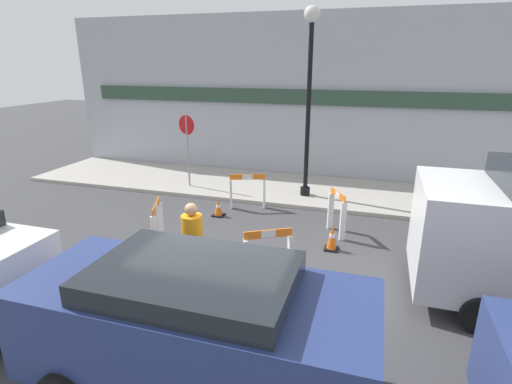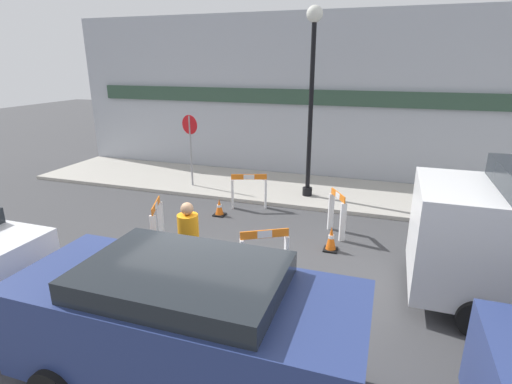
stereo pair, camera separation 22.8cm
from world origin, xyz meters
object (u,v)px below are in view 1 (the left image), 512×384
(person_worker, at_px, (193,247))
(streetlamp_post, at_px, (310,79))
(parked_car_1, at_px, (196,322))
(stop_sign, at_px, (187,139))

(person_worker, bearing_deg, streetlamp_post, -4.05)
(streetlamp_post, bearing_deg, parked_car_1, -89.49)
(streetlamp_post, xyz_separation_m, stop_sign, (-3.75, -0.17, -1.85))
(streetlamp_post, bearing_deg, person_worker, -98.94)
(stop_sign, bearing_deg, streetlamp_post, -163.13)
(streetlamp_post, relative_size, stop_sign, 2.31)
(parked_car_1, bearing_deg, streetlamp_post, 90.51)
(stop_sign, xyz_separation_m, parked_car_1, (3.82, -7.52, -0.66))
(stop_sign, distance_m, parked_car_1, 8.45)
(streetlamp_post, height_order, parked_car_1, streetlamp_post)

